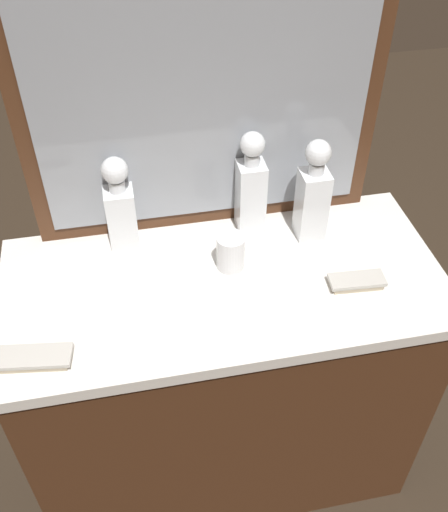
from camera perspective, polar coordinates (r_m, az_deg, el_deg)
name	(u,v)px	position (r m, az deg, el deg)	size (l,w,h in m)	color
ground_plane	(224,452)	(2.12, 0.00, -18.59)	(6.00, 6.00, 0.00)	#2D2319
dresser	(224,380)	(1.77, 0.00, -11.99)	(1.10, 0.53, 0.83)	#472816
dresser_mirror	(204,89)	(1.42, -2.01, 16.02)	(0.89, 0.03, 0.78)	#472816
crystal_decanter_front	(312,199)	(1.52, 8.64, 5.55)	(0.07, 0.07, 0.29)	white
crystal_decanter_center	(121,210)	(1.51, -10.07, 4.42)	(0.07, 0.07, 0.26)	white
crystal_decanter_rear	(251,191)	(1.53, 2.63, 6.33)	(0.07, 0.07, 0.29)	white
crystal_tumbler_far_right	(231,253)	(1.45, 0.65, 0.27)	(0.07, 0.07, 0.10)	white
silver_brush_front	(357,282)	(1.46, 12.84, -2.46)	(0.14, 0.06, 0.02)	#B7A88C
silver_brush_center	(33,358)	(1.33, -18.15, -9.48)	(0.17, 0.09, 0.02)	#B7A88C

